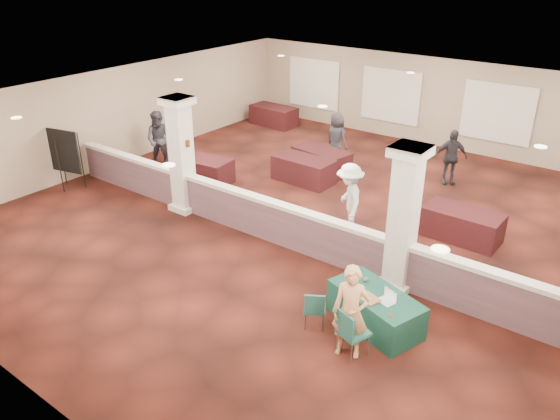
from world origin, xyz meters
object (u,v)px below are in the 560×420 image
Objects in this scene: far_table_back_left at (274,116)px; attendee_a at (160,140)px; conf_chair_side at (315,307)px; near_table at (375,309)px; far_table_back_center at (321,161)px; attendee_b at (349,199)px; far_table_front_center at (304,170)px; conf_chair_main at (350,329)px; far_table_front_right at (462,225)px; far_table_front_left at (202,170)px; attendee_c at (451,157)px; woman at (351,312)px; easel_board at (64,152)px; attendee_d at (336,138)px.

far_table_back_left is 1.00× the size of attendee_a.
conf_chair_side is at bearing -49.22° from far_table_back_left.
near_table is 10.30m from attendee_a.
attendee_b is (2.88, -3.20, 0.56)m from far_table_back_center.
near_table is 7.38m from far_table_front_center.
attendee_b is at bearing 139.85° from conf_chair_main.
near_table is at bearing -44.24° from far_table_back_left.
far_table_front_right is (0.95, 5.24, -0.10)m from conf_chair_side.
far_table_front_left is 1.08× the size of attendee_c.
attendee_b is at bearing -3.15° from far_table_front_left.
far_table_front_right is at bearing -27.20° from far_table_back_left.
far_table_front_center is at bearing 36.14° from far_table_front_left.
far_table_back_left is (-4.50, 4.33, 0.00)m from far_table_front_center.
woman is 8.17m from far_table_front_center.
easel_board is 8.68m from attendee_b.
far_table_back_center is at bearing 90.00° from far_table_front_center.
attendee_a is at bearing -133.68° from attendee_b.
far_table_front_center is (-5.31, 6.26, -0.18)m from conf_chair_main.
far_table_back_center is at bearing -179.18° from attendee_b.
far_table_front_left is (2.83, 2.88, -0.80)m from easel_board.
far_table_front_right is 5.61m from far_table_back_center.
far_table_back_center is 1.18m from attendee_d.
far_table_front_center is 2.16m from attendee_d.
conf_chair_side is 4.10m from attendee_b.
conf_chair_main reaches higher than far_table_back_left.
attendee_b is 5.22m from attendee_d.
near_table is at bearing -117.09° from attendee_c.
woman is 0.95× the size of far_table_front_right.
attendee_b reaches higher than woman.
conf_chair_main is 0.53× the size of woman.
conf_chair_side is 8.25m from far_table_back_center.
woman is at bearing -69.81° from near_table.
attendee_a reaches higher than far_table_front_right.
far_table_front_center is at bearing 149.42° from conf_chair_main.
woman is at bearing -90.52° from far_table_front_right.
attendee_c is at bearing 116.35° from far_table_front_right.
attendee_b reaches higher than far_table_back_center.
attendee_b is (7.36, -0.32, -0.02)m from attendee_a.
far_table_front_right is (7.90, 1.15, 0.01)m from far_table_front_left.
woman is 8.97m from far_table_back_center.
attendee_a is (0.02, -6.18, 0.58)m from far_table_back_left.
attendee_d is (4.39, -2.22, 0.47)m from far_table_back_left.
conf_chair_side is at bearing -19.69° from attendee_b.
conf_chair_main is 0.56× the size of attendee_d.
woman reaches higher than attendee_c.
near_table is at bearing -51.86° from attendee_a.
conf_chair_side is at bearing 145.26° from woman.
woman is at bearing -57.06° from attendee_a.
far_table_back_center is at bearing 107.87° from attendee_d.
near_table is 1.17m from woman.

